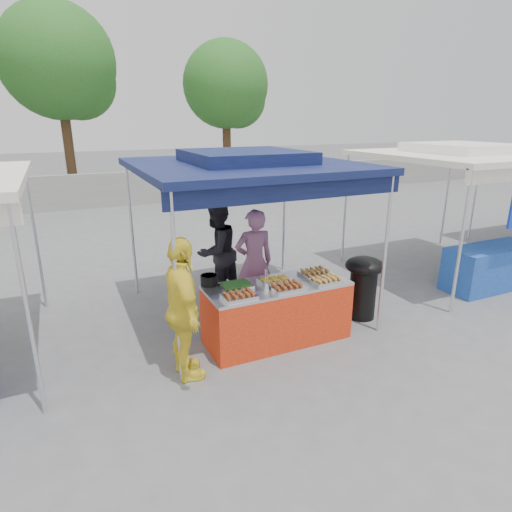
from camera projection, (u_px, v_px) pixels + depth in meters
name	position (u px, v px, depth m)	size (l,w,h in m)	color
ground_plane	(273.00, 336.00, 6.23)	(80.00, 80.00, 0.00)	slate
back_wall	(136.00, 188.00, 15.54)	(40.00, 0.25, 1.20)	gray
main_canopy	(246.00, 164.00, 6.33)	(3.20, 3.20, 2.57)	silver
neighbor_stall_right	(474.00, 198.00, 8.03)	(3.20, 3.20, 2.57)	silver
tree_1	(63.00, 67.00, 15.54)	(4.08, 4.08, 7.02)	#482F1B
tree_2	(229.00, 89.00, 18.17)	(3.63, 3.59, 6.16)	#482F1B
vendor_table	(277.00, 312.00, 6.01)	(2.00, 0.80, 0.85)	red
food_tray_fl	(239.00, 296.00, 5.40)	(0.42, 0.30, 0.07)	silver
food_tray_fm	(287.00, 287.00, 5.67)	(0.42, 0.30, 0.07)	silver
food_tray_fr	(326.00, 280.00, 5.91)	(0.42, 0.30, 0.07)	silver
food_tray_bl	(236.00, 286.00, 5.72)	(0.42, 0.30, 0.07)	silver
food_tray_bm	(275.00, 280.00, 5.92)	(0.42, 0.30, 0.07)	silver
food_tray_br	(315.00, 273.00, 6.20)	(0.42, 0.30, 0.07)	silver
cooking_pot	(209.00, 280.00, 5.83)	(0.24, 0.24, 0.14)	black
skewer_cup	(266.00, 286.00, 5.66)	(0.08, 0.08, 0.10)	silver
wok_burner	(363.00, 282.00, 6.65)	(0.60, 0.60, 1.01)	black
crate_left	(229.00, 321.00, 6.34)	(0.51, 0.36, 0.31)	#1636B4
crate_right	(281.00, 311.00, 6.68)	(0.49, 0.34, 0.29)	#1636B4
crate_stacked	(281.00, 295.00, 6.59)	(0.46, 0.32, 0.27)	#1636B4
vendor_woman	(254.00, 262.00, 6.75)	(0.62, 0.41, 1.71)	#98618A
helper_man	(217.00, 252.00, 7.23)	(0.85, 0.66, 1.74)	black
customer_person	(183.00, 310.00, 4.99)	(1.03, 0.43, 1.77)	yellow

